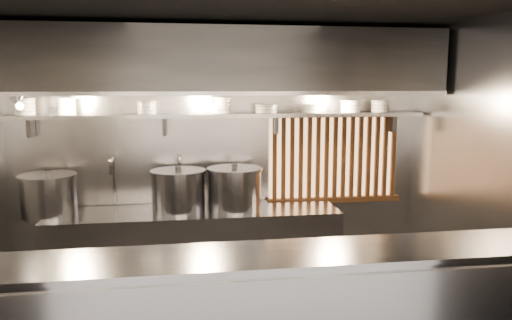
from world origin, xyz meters
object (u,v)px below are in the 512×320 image
object	(u,v)px
stock_pot_mid	(178,190)
pendant_bulb	(213,108)
stock_pot_left	(49,195)
stock_pot_right	(235,188)
heat_lamp	(17,100)

from	to	relation	value
stock_pot_mid	pendant_bulb	bearing A→B (deg)	8.94
stock_pot_left	stock_pot_right	xyz separation A→B (m)	(1.87, -0.01, 0.01)
stock_pot_left	stock_pot_right	size ratio (longest dim) A/B	1.18
stock_pot_left	stock_pot_mid	bearing A→B (deg)	-0.17
pendant_bulb	stock_pot_left	size ratio (longest dim) A/B	0.27
stock_pot_right	pendant_bulb	bearing A→B (deg)	163.01
pendant_bulb	stock_pot_left	world-z (taller)	pendant_bulb
stock_pot_mid	stock_pot_right	size ratio (longest dim) A/B	1.06
stock_pot_left	stock_pot_mid	distance (m)	1.28
stock_pot_right	stock_pot_left	bearing A→B (deg)	179.63
stock_pot_right	heat_lamp	bearing A→B (deg)	-172.01
stock_pot_mid	stock_pot_right	bearing A→B (deg)	-0.83
heat_lamp	pendant_bulb	size ratio (longest dim) A/B	1.87
stock_pot_left	heat_lamp	bearing A→B (deg)	-116.61
heat_lamp	stock_pot_mid	size ratio (longest dim) A/B	0.55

